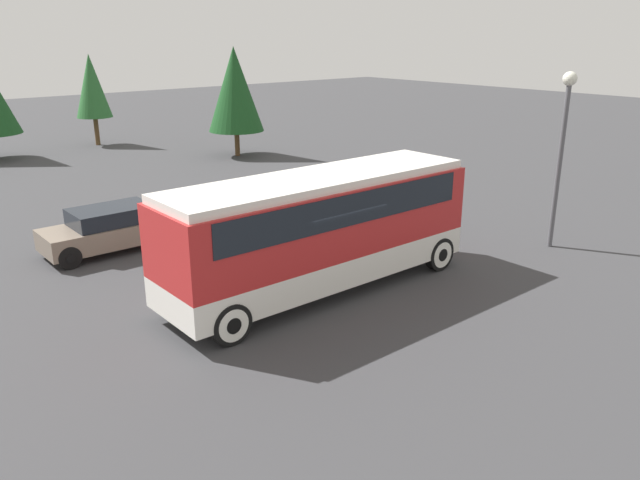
# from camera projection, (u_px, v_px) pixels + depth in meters

# --- Properties ---
(ground_plane) EXTENTS (120.00, 120.00, 0.00)m
(ground_plane) POSITION_uv_depth(u_px,v_px,m) (320.00, 290.00, 17.20)
(ground_plane) COLOR #38383A
(tour_bus) EXTENTS (9.05, 2.50, 3.23)m
(tour_bus) POSITION_uv_depth(u_px,v_px,m) (323.00, 222.00, 16.64)
(tour_bus) COLOR silver
(tour_bus) RESTS_ON ground_plane
(parked_car_near) EXTENTS (4.09, 1.91, 1.24)m
(parked_car_near) POSITION_uv_depth(u_px,v_px,m) (266.00, 209.00, 22.73)
(parked_car_near) COLOR silver
(parked_car_near) RESTS_ON ground_plane
(parked_car_mid) EXTENTS (4.77, 1.83, 1.44)m
(parked_car_mid) POSITION_uv_depth(u_px,v_px,m) (117.00, 228.00, 20.20)
(parked_car_mid) COLOR #7A6B5B
(parked_car_mid) RESTS_ON ground_plane
(lamp_post) EXTENTS (0.44, 0.44, 5.63)m
(lamp_post) POSITION_uv_depth(u_px,v_px,m) (563.00, 135.00, 19.52)
(lamp_post) COLOR #515156
(lamp_post) RESTS_ON ground_plane
(tree_left) EXTENTS (3.09, 3.09, 6.02)m
(tree_left) POSITION_uv_depth(u_px,v_px,m) (235.00, 89.00, 34.58)
(tree_left) COLOR brown
(tree_left) RESTS_ON ground_plane
(tree_center) EXTENTS (2.14, 2.14, 5.51)m
(tree_center) POSITION_uv_depth(u_px,v_px,m) (92.00, 86.00, 37.98)
(tree_center) COLOR brown
(tree_center) RESTS_ON ground_plane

